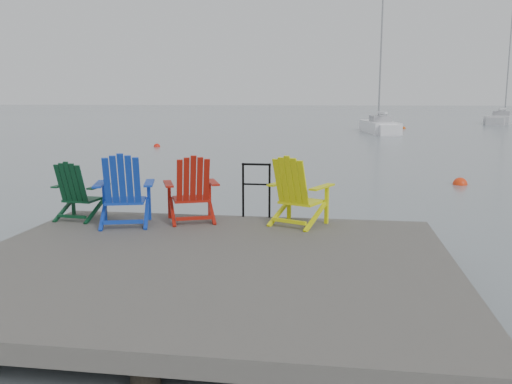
# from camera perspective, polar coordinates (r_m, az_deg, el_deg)

# --- Properties ---
(ground) EXTENTS (400.00, 400.00, 0.00)m
(ground) POSITION_cam_1_polar(r_m,az_deg,el_deg) (6.88, -5.15, -11.02)
(ground) COLOR slate
(ground) RESTS_ON ground
(dock) EXTENTS (6.00, 5.00, 1.40)m
(dock) POSITION_cam_1_polar(r_m,az_deg,el_deg) (6.76, -5.19, -8.27)
(dock) COLOR #2D2B28
(dock) RESTS_ON ground
(handrail) EXTENTS (0.48, 0.04, 0.90)m
(handrail) POSITION_cam_1_polar(r_m,az_deg,el_deg) (8.90, 0.03, 0.76)
(handrail) COLOR black
(handrail) RESTS_ON dock
(chair_green) EXTENTS (0.80, 0.75, 0.94)m
(chair_green) POSITION_cam_1_polar(r_m,az_deg,el_deg) (9.19, -18.25, 0.14)
(chair_green) COLOR #09351C
(chair_green) RESTS_ON dock
(chair_blue) EXTENTS (1.04, 0.99, 1.11)m
(chair_blue) POSITION_cam_1_polar(r_m,az_deg,el_deg) (8.54, -13.73, 0.23)
(chair_blue) COLOR #1035AA
(chair_blue) RESTS_ON dock
(chair_red) EXTENTS (1.02, 0.97, 1.05)m
(chair_red) POSITION_cam_1_polar(r_m,az_deg,el_deg) (8.63, -6.78, 0.34)
(chair_red) COLOR #9C160B
(chair_red) RESTS_ON dock
(chair_yellow) EXTENTS (1.05, 1.00, 1.07)m
(chair_yellow) POSITION_cam_1_polar(r_m,az_deg,el_deg) (8.35, 4.35, 0.13)
(chair_yellow) COLOR #DDE30C
(chair_yellow) RESTS_ON dock
(sailboat_near) EXTENTS (2.63, 7.22, 9.92)m
(sailboat_near) POSITION_cam_1_polar(r_m,az_deg,el_deg) (41.09, 12.83, 6.65)
(sailboat_near) COLOR white
(sailboat_near) RESTS_ON ground
(sailboat_mid) EXTENTS (5.66, 8.82, 11.94)m
(sailboat_mid) POSITION_cam_1_polar(r_m,az_deg,el_deg) (60.43, 24.60, 6.94)
(sailboat_mid) COLOR silver
(sailboat_mid) RESTS_ON ground
(buoy_a) EXTENTS (0.41, 0.41, 0.41)m
(buoy_a) POSITION_cam_1_polar(r_m,az_deg,el_deg) (16.65, 20.68, 0.74)
(buoy_a) COLOR red
(buoy_a) RESTS_ON ground
(buoy_b) EXTENTS (0.34, 0.34, 0.34)m
(buoy_b) POSITION_cam_1_polar(r_m,az_deg,el_deg) (28.39, -10.39, 4.71)
(buoy_b) COLOR red
(buoy_b) RESTS_ON ground
(buoy_d) EXTENTS (0.35, 0.35, 0.35)m
(buoy_d) POSITION_cam_1_polar(r_m,az_deg,el_deg) (46.62, 15.27, 6.46)
(buoy_d) COLOR #C7470B
(buoy_d) RESTS_ON ground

